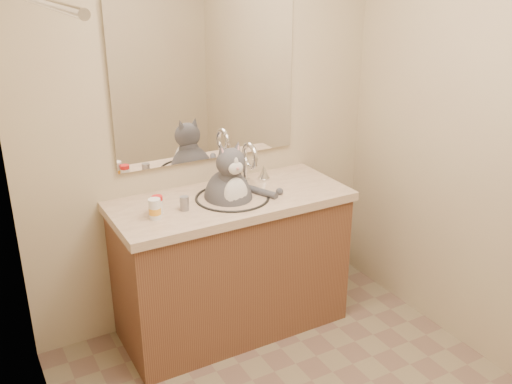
% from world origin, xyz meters
% --- Properties ---
extents(room, '(2.22, 2.52, 2.42)m').
position_xyz_m(room, '(0.00, 0.00, 1.20)').
color(room, '#7E7157').
rests_on(room, ground).
extents(vanity, '(1.34, 0.59, 1.12)m').
position_xyz_m(vanity, '(0.00, 0.96, 0.44)').
color(vanity, brown).
rests_on(vanity, ground).
extents(mirror, '(1.10, 0.02, 0.90)m').
position_xyz_m(mirror, '(0.00, 1.24, 1.45)').
color(mirror, white).
rests_on(mirror, room).
extents(shower_curtain, '(0.02, 1.30, 1.93)m').
position_xyz_m(shower_curtain, '(-1.05, 0.10, 1.03)').
color(shower_curtain, '#BAA68D').
rests_on(shower_curtain, ground).
extents(cat, '(0.38, 0.31, 0.53)m').
position_xyz_m(cat, '(-0.01, 0.95, 0.86)').
color(cat, '#4D4D52').
rests_on(cat, vanity).
extents(pill_bottle_redcap, '(0.06, 0.06, 0.10)m').
position_xyz_m(pill_bottle_redcap, '(-0.43, 0.95, 0.90)').
color(pill_bottle_redcap, white).
rests_on(pill_bottle_redcap, vanity).
extents(pill_bottle_orange, '(0.07, 0.07, 0.11)m').
position_xyz_m(pill_bottle_orange, '(-0.47, 0.89, 0.90)').
color(pill_bottle_orange, white).
rests_on(pill_bottle_orange, vanity).
extents(grey_canister, '(0.05, 0.05, 0.08)m').
position_xyz_m(grey_canister, '(-0.30, 0.92, 0.89)').
color(grey_canister, gray).
rests_on(grey_canister, vanity).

